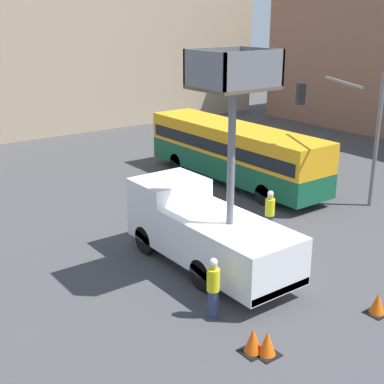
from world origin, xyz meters
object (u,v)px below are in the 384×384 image
(traffic_cone_mid_road, at_px, (377,304))
(road_worker_near_truck, at_px, (213,288))
(road_worker_directing, at_px, (270,213))
(traffic_cone_near_truck, at_px, (267,344))
(city_bus, at_px, (234,150))
(utility_truck, at_px, (206,225))
(traffic_light_pole, at_px, (350,119))
(traffic_cone_far_side, at_px, (253,341))

(traffic_cone_mid_road, bearing_deg, road_worker_near_truck, 145.10)
(road_worker_directing, bearing_deg, traffic_cone_mid_road, 89.38)
(road_worker_directing, bearing_deg, road_worker_near_truck, 44.77)
(road_worker_near_truck, xyz_separation_m, traffic_cone_mid_road, (3.99, -2.78, -0.62))
(road_worker_directing, distance_m, traffic_cone_near_truck, 7.96)
(city_bus, bearing_deg, road_worker_near_truck, 120.19)
(utility_truck, height_order, traffic_cone_mid_road, utility_truck)
(traffic_cone_near_truck, bearing_deg, traffic_light_pole, 29.51)
(road_worker_directing, xyz_separation_m, traffic_cone_near_truck, (-5.58, -5.63, -0.62))
(road_worker_directing, bearing_deg, traffic_cone_near_truck, 58.95)
(city_bus, relative_size, road_worker_directing, 6.00)
(city_bus, distance_m, road_worker_near_truck, 13.17)
(city_bus, relative_size, traffic_light_pole, 1.90)
(road_worker_directing, height_order, traffic_cone_far_side, road_worker_directing)
(utility_truck, relative_size, traffic_cone_far_side, 10.54)
(traffic_cone_mid_road, bearing_deg, traffic_light_pole, 44.56)
(city_bus, relative_size, traffic_cone_far_side, 15.94)
(city_bus, relative_size, traffic_cone_mid_road, 16.71)
(utility_truck, relative_size, road_worker_near_truck, 3.99)
(road_worker_near_truck, distance_m, traffic_cone_far_side, 2.10)
(utility_truck, xyz_separation_m, traffic_light_pole, (8.76, 1.02, 2.52))
(traffic_light_pole, distance_m, road_worker_near_truck, 11.66)
(traffic_cone_far_side, bearing_deg, traffic_cone_mid_road, -10.56)
(traffic_cone_near_truck, bearing_deg, road_worker_near_truck, 89.10)
(road_worker_directing, relative_size, traffic_cone_near_truck, 2.73)
(road_worker_near_truck, bearing_deg, city_bus, 90.14)
(traffic_light_pole, bearing_deg, utility_truck, -173.36)
(traffic_cone_mid_road, xyz_separation_m, traffic_cone_far_side, (-4.24, 0.79, 0.02))
(traffic_light_pole, height_order, road_worker_near_truck, traffic_light_pole)
(road_worker_near_truck, relative_size, traffic_cone_far_side, 2.64)
(road_worker_near_truck, height_order, traffic_cone_far_side, road_worker_near_truck)
(traffic_light_pole, relative_size, traffic_cone_near_truck, 8.65)
(city_bus, height_order, road_worker_directing, city_bus)
(city_bus, distance_m, traffic_cone_far_side, 14.88)
(utility_truck, xyz_separation_m, road_worker_near_truck, (-1.83, -2.71, -0.60))
(city_bus, bearing_deg, traffic_cone_far_side, 124.76)
(traffic_light_pole, height_order, traffic_cone_far_side, traffic_light_pole)
(city_bus, distance_m, traffic_cone_near_truck, 14.98)
(city_bus, xyz_separation_m, traffic_cone_mid_road, (-5.05, -12.33, -1.44))
(traffic_light_pole, height_order, traffic_cone_mid_road, traffic_light_pole)
(road_worker_near_truck, bearing_deg, utility_truck, 99.42)
(road_worker_directing, height_order, traffic_cone_near_truck, road_worker_directing)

